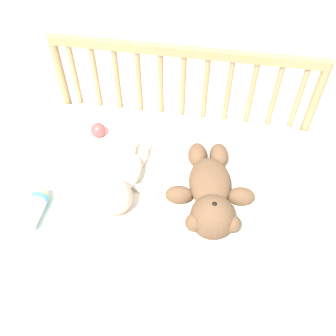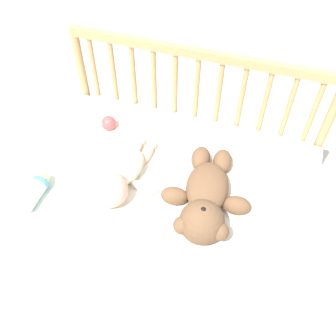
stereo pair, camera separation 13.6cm
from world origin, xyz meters
name	(u,v)px [view 2 (the right image)]	position (x,y,z in m)	size (l,w,h in m)	color
ground_plane	(169,244)	(0.00, 0.00, 0.00)	(12.00, 12.00, 0.00)	silver
crib_mattress	(169,214)	(0.00, 0.00, 0.26)	(1.09, 0.67, 0.52)	silver
crib_rail	(196,102)	(0.00, 0.36, 0.60)	(1.09, 0.04, 0.85)	tan
blanket	(172,186)	(0.03, -0.04, 0.53)	(0.80, 0.54, 0.01)	silver
teddy_bear	(205,199)	(0.16, -0.10, 0.58)	(0.32, 0.44, 0.15)	brown
baby	(121,176)	(-0.15, -0.10, 0.57)	(0.28, 0.37, 0.13)	#EAEACC
baby_bottle	(35,191)	(-0.43, -0.24, 0.55)	(0.06, 0.16, 0.06)	white
toy_ball	(109,123)	(-0.32, 0.17, 0.55)	(0.06, 0.06, 0.06)	#DB4C4C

